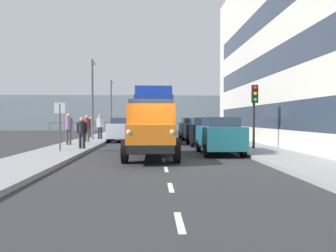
# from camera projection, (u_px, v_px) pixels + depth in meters

# --- Properties ---
(ground_plane) EXTENTS (80.00, 80.00, 0.00)m
(ground_plane) POSITION_uv_depth(u_px,v_px,m) (159.00, 143.00, 22.70)
(ground_plane) COLOR #2D2D30
(sidewalk_left) EXTENTS (2.56, 43.48, 0.15)m
(sidewalk_left) POSITION_uv_depth(u_px,v_px,m) (229.00, 141.00, 22.92)
(sidewalk_left) COLOR gray
(sidewalk_left) RESTS_ON ground_plane
(sidewalk_right) EXTENTS (2.56, 43.48, 0.15)m
(sidewalk_right) POSITION_uv_depth(u_px,v_px,m) (88.00, 142.00, 22.49)
(sidewalk_right) COLOR gray
(sidewalk_right) RESTS_ON ground_plane
(road_centreline_markings) EXTENTS (0.12, 37.82, 0.01)m
(road_centreline_markings) POSITION_uv_depth(u_px,v_px,m) (160.00, 144.00, 21.07)
(road_centreline_markings) COLOR silver
(road_centreline_markings) RESTS_ON ground_plane
(building_terrace) EXTENTS (7.42, 22.66, 12.37)m
(building_terrace) POSITION_uv_depth(u_px,v_px,m) (313.00, 48.00, 21.18)
(building_terrace) COLOR beige
(building_terrace) RESTS_ON ground_plane
(sea_horizon) EXTENTS (80.00, 0.80, 5.00)m
(sea_horizon) POSITION_uv_depth(u_px,v_px,m) (156.00, 113.00, 47.36)
(sea_horizon) COLOR #84939E
(sea_horizon) RESTS_ON ground_plane
(seawall_railing) EXTENTS (28.08, 0.08, 1.20)m
(seawall_railing) POSITION_uv_depth(u_px,v_px,m) (156.00, 124.00, 43.80)
(seawall_railing) COLOR #4C5156
(seawall_railing) RESTS_ON ground_plane
(truck_vintage_orange) EXTENTS (2.17, 5.64, 2.43)m
(truck_vintage_orange) POSITION_uv_depth(u_px,v_px,m) (151.00, 130.00, 13.53)
(truck_vintage_orange) COLOR black
(truck_vintage_orange) RESTS_ON ground_plane
(lorry_cargo_blue) EXTENTS (2.58, 8.20, 3.87)m
(lorry_cargo_blue) POSITION_uv_depth(u_px,v_px,m) (154.00, 113.00, 23.87)
(lorry_cargo_blue) COLOR #193899
(lorry_cargo_blue) RESTS_ON ground_plane
(car_teal_kerbside_near) EXTENTS (1.78, 3.85, 1.72)m
(car_teal_kerbside_near) POSITION_uv_depth(u_px,v_px,m) (219.00, 135.00, 15.25)
(car_teal_kerbside_near) COLOR #1E6670
(car_teal_kerbside_near) RESTS_ON ground_plane
(car_black_kerbside_1) EXTENTS (1.77, 3.94, 1.72)m
(car_black_kerbside_1) POSITION_uv_depth(u_px,v_px,m) (203.00, 131.00, 20.34)
(car_black_kerbside_1) COLOR black
(car_black_kerbside_1) RESTS_ON ground_plane
(car_grey_kerbside_2) EXTENTS (1.82, 4.51, 1.72)m
(car_grey_kerbside_2) POSITION_uv_depth(u_px,v_px,m) (192.00, 128.00, 26.23)
(car_grey_kerbside_2) COLOR slate
(car_grey_kerbside_2) RESTS_ON ground_plane
(car_white_oppositeside_0) EXTENTS (1.95, 3.95, 1.72)m
(car_white_oppositeside_0) POSITION_uv_depth(u_px,v_px,m) (123.00, 129.00, 23.94)
(car_white_oppositeside_0) COLOR white
(car_white_oppositeside_0) RESTS_ON ground_plane
(pedestrian_near_railing) EXTENTS (0.53, 0.34, 1.57)m
(pedestrian_near_railing) POSITION_uv_depth(u_px,v_px,m) (82.00, 130.00, 16.63)
(pedestrian_near_railing) COLOR black
(pedestrian_near_railing) RESTS_ON sidewalk_right
(pedestrian_couple_b) EXTENTS (0.53, 0.34, 1.82)m
(pedestrian_couple_b) POSITION_uv_depth(u_px,v_px,m) (68.00, 126.00, 19.04)
(pedestrian_couple_b) COLOR #4C473D
(pedestrian_couple_b) RESTS_ON sidewalk_right
(pedestrian_couple_a) EXTENTS (0.53, 0.34, 1.74)m
(pedestrian_couple_a) POSITION_uv_depth(u_px,v_px,m) (87.00, 126.00, 21.68)
(pedestrian_couple_a) COLOR #4C473D
(pedestrian_couple_a) RESTS_ON sidewalk_right
(pedestrian_by_lamp) EXTENTS (0.53, 0.34, 1.82)m
(pedestrian_by_lamp) POSITION_uv_depth(u_px,v_px,m) (100.00, 125.00, 24.34)
(pedestrian_by_lamp) COLOR black
(pedestrian_by_lamp) RESTS_ON sidewalk_right
(pedestrian_with_bag) EXTENTS (0.53, 0.34, 1.67)m
(pedestrian_with_bag) POSITION_uv_depth(u_px,v_px,m) (91.00, 125.00, 26.36)
(pedestrian_with_bag) COLOR #383342
(pedestrian_with_bag) RESTS_ON sidewalk_right
(traffic_light_near) EXTENTS (0.28, 0.41, 3.20)m
(traffic_light_near) POSITION_uv_depth(u_px,v_px,m) (255.00, 102.00, 16.61)
(traffic_light_near) COLOR black
(traffic_light_near) RESTS_ON sidewalk_left
(lamp_post_promenade) EXTENTS (0.32, 1.14, 5.82)m
(lamp_post_promenade) POSITION_uv_depth(u_px,v_px,m) (93.00, 91.00, 24.01)
(lamp_post_promenade) COLOR #59595B
(lamp_post_promenade) RESTS_ON sidewalk_right
(lamp_post_far) EXTENTS (0.32, 1.14, 5.55)m
(lamp_post_far) POSITION_uv_depth(u_px,v_px,m) (111.00, 101.00, 34.37)
(lamp_post_far) COLOR #59595B
(lamp_post_far) RESTS_ON sidewalk_right
(street_sign) EXTENTS (0.50, 0.07, 2.25)m
(street_sign) POSITION_uv_depth(u_px,v_px,m) (60.00, 118.00, 15.35)
(street_sign) COLOR #4C4C4C
(street_sign) RESTS_ON sidewalk_right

